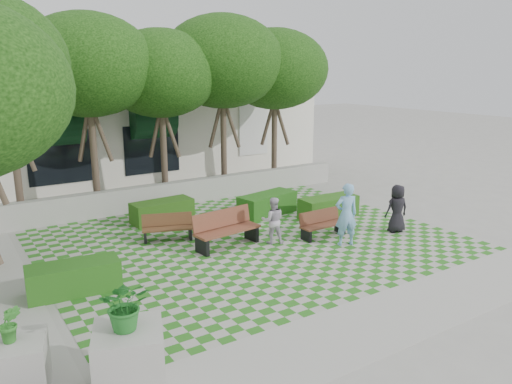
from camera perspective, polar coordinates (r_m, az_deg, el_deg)
ground at (r=14.66m, az=1.58°, el=-6.77°), size 90.00×90.00×0.00m
lawn at (r=15.44m, az=-0.54°, el=-5.65°), size 12.00×12.00×0.00m
sidewalk_south at (r=11.46m, az=15.47°, el=-13.51°), size 16.00×2.00×0.01m
retaining_wall at (r=19.71m, az=-8.72°, el=-0.10°), size 15.00×0.36×0.90m
bench_east at (r=15.92m, az=7.59°, el=-3.67°), size 1.59×0.55×0.83m
bench_mid at (r=14.91m, az=-3.45°, el=-4.31°), size 2.13×0.94×1.09m
bench_west at (r=15.71m, az=-10.08°, el=-4.04°), size 1.63×1.01×0.81m
hedge_east at (r=17.96m, az=8.29°, el=-1.73°), size 2.17×0.94×0.75m
hedge_midright at (r=18.08m, az=1.31°, el=-1.42°), size 2.37×1.32×0.78m
hedge_midleft at (r=17.61m, az=-10.66°, el=-2.16°), size 2.16×0.97×0.74m
hedge_west at (r=12.73m, az=-20.10°, el=-9.22°), size 2.18×1.06×0.74m
planter_front at (r=8.74m, az=-14.35°, el=-16.69°), size 1.42×1.42×1.97m
planter_back at (r=9.36m, az=-25.79°, el=-17.42°), size 1.18×1.18×1.61m
person_blue at (r=15.10m, az=10.27°, el=-2.55°), size 0.81×0.67×1.91m
person_dark at (r=16.73m, az=15.81°, el=-1.83°), size 0.87×0.67×1.57m
person_white at (r=15.10m, az=1.93°, el=-3.26°), size 0.87×0.81×1.44m
tree_row at (r=18.21m, az=-14.43°, el=13.52°), size 17.70×13.40×7.41m
building at (r=26.94m, az=-14.13°, el=7.87°), size 18.00×8.92×5.15m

